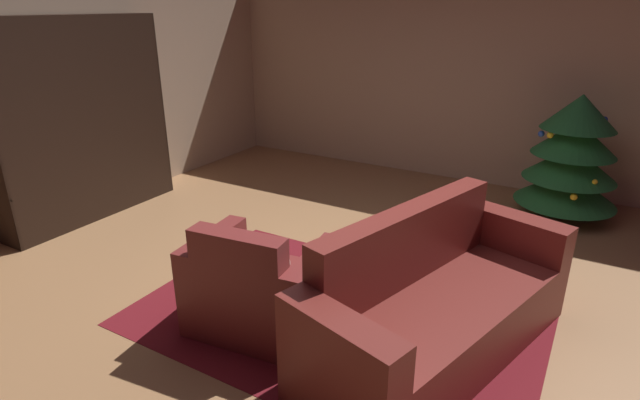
{
  "coord_description": "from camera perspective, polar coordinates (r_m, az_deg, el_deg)",
  "views": [
    {
      "loc": [
        1.65,
        -3.08,
        2.14
      ],
      "look_at": [
        -0.12,
        -0.03,
        0.76
      ],
      "focal_mm": 28.22,
      "sensor_mm": 36.0,
      "label": 1
    }
  ],
  "objects": [
    {
      "name": "bookshelf_unit",
      "position": [
        5.76,
        -24.53,
        8.17
      ],
      "size": [
        0.35,
        1.9,
        2.04
      ],
      "color": "black",
      "rests_on": "ground"
    },
    {
      "name": "bottle_on_table",
      "position": [
        3.26,
        -0.15,
        -8.18
      ],
      "size": [
        0.07,
        0.07,
        0.3
      ],
      "color": "navy",
      "rests_on": "coffee_table"
    },
    {
      "name": "armchair_red",
      "position": [
        3.53,
        -6.8,
        -10.12
      ],
      "size": [
        1.0,
        0.8,
        0.83
      ],
      "color": "maroon",
      "rests_on": "ground"
    },
    {
      "name": "couch_red",
      "position": [
        3.37,
        12.87,
        -11.84
      ],
      "size": [
        1.32,
        2.18,
        0.93
      ],
      "color": "maroon",
      "rests_on": "ground"
    },
    {
      "name": "decorated_tree",
      "position": [
        5.83,
        26.66,
        4.38
      ],
      "size": [
        1.02,
        1.02,
        1.31
      ],
      "color": "brown",
      "rests_on": "ground"
    },
    {
      "name": "wall_left",
      "position": [
        5.81,
        -27.91,
        10.99
      ],
      "size": [
        0.06,
        6.57,
        2.66
      ],
      "primitive_type": "cube",
      "color": "tan",
      "rests_on": "ground"
    },
    {
      "name": "area_rug",
      "position": [
        3.77,
        1.71,
        -13.1
      ],
      "size": [
        2.84,
        1.87,
        0.01
      ],
      "primitive_type": "cube",
      "color": "maroon",
      "rests_on": "ground"
    },
    {
      "name": "wall_back",
      "position": [
        6.59,
        15.81,
        13.59
      ],
      "size": [
        6.5,
        0.06,
        2.66
      ],
      "primitive_type": "cube",
      "color": "tan",
      "rests_on": "ground"
    },
    {
      "name": "book_stack_on_table",
      "position": [
        3.39,
        2.31,
        -8.34
      ],
      "size": [
        0.21,
        0.17,
        0.09
      ],
      "color": "red",
      "rests_on": "coffee_table"
    },
    {
      "name": "ground_plane",
      "position": [
        4.09,
        1.64,
        -10.13
      ],
      "size": [
        7.74,
        7.74,
        0.0
      ],
      "primitive_type": "plane",
      "color": "#9F7047"
    },
    {
      "name": "coffee_table",
      "position": [
        3.46,
        2.72,
        -9.28
      ],
      "size": [
        0.77,
        0.77,
        0.41
      ],
      "color": "black",
      "rests_on": "ground"
    }
  ]
}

